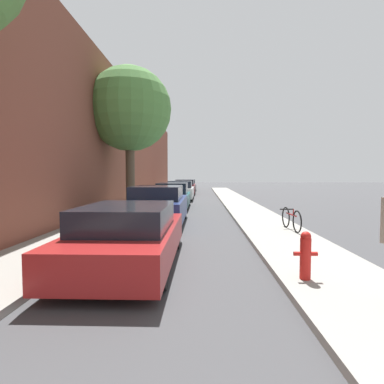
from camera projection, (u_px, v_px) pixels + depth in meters
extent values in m
plane|color=#3D3D3F|center=(189.00, 213.00, 14.80)|extent=(120.00, 120.00, 0.00)
cube|color=gray|center=(129.00, 211.00, 14.89)|extent=(2.00, 52.00, 0.12)
cube|color=gray|center=(250.00, 212.00, 14.71)|extent=(2.00, 52.00, 0.12)
cube|color=brown|center=(100.00, 136.00, 14.73)|extent=(0.70, 52.00, 7.34)
cylinder|color=black|center=(110.00, 236.00, 7.63)|extent=(0.22, 0.62, 0.62)
cylinder|color=black|center=(175.00, 236.00, 7.58)|extent=(0.22, 0.62, 0.62)
cylinder|color=black|center=(59.00, 269.00, 4.93)|extent=(0.22, 0.62, 0.62)
cylinder|color=black|center=(160.00, 270.00, 4.87)|extent=(0.22, 0.62, 0.62)
cube|color=maroon|center=(129.00, 241.00, 6.24)|extent=(1.84, 4.37, 0.60)
cube|color=black|center=(127.00, 217.00, 6.04)|extent=(1.62, 2.27, 0.46)
cylinder|color=black|center=(143.00, 212.00, 12.69)|extent=(0.22, 0.61, 0.61)
cylinder|color=black|center=(183.00, 212.00, 12.63)|extent=(0.22, 0.61, 0.61)
cylinder|color=black|center=(127.00, 222.00, 9.92)|extent=(0.22, 0.61, 0.61)
cylinder|color=black|center=(178.00, 222.00, 9.87)|extent=(0.22, 0.61, 0.61)
cube|color=navy|center=(158.00, 209.00, 11.26)|extent=(1.89, 4.47, 0.78)
cube|color=black|center=(157.00, 193.00, 11.05)|extent=(1.67, 2.32, 0.47)
cylinder|color=black|center=(162.00, 200.00, 18.24)|extent=(0.22, 0.66, 0.66)
cylinder|color=black|center=(188.00, 200.00, 18.19)|extent=(0.22, 0.66, 0.66)
cylinder|color=black|center=(155.00, 204.00, 15.62)|extent=(0.22, 0.66, 0.66)
cylinder|color=black|center=(186.00, 204.00, 15.57)|extent=(0.22, 0.66, 0.66)
cube|color=#1E6066|center=(173.00, 199.00, 16.90)|extent=(1.77, 4.23, 0.60)
cube|color=black|center=(173.00, 188.00, 16.69)|extent=(1.55, 2.20, 0.60)
cylinder|color=black|center=(172.00, 194.00, 24.04)|extent=(0.22, 0.67, 0.67)
cylinder|color=black|center=(192.00, 194.00, 23.99)|extent=(0.22, 0.67, 0.67)
cylinder|color=black|center=(167.00, 196.00, 21.22)|extent=(0.22, 0.67, 0.67)
cylinder|color=black|center=(191.00, 196.00, 21.16)|extent=(0.22, 0.67, 0.67)
cube|color=silver|center=(181.00, 192.00, 22.59)|extent=(1.84, 4.56, 0.70)
cube|color=black|center=(180.00, 184.00, 22.37)|extent=(1.62, 2.37, 0.49)
cylinder|color=black|center=(178.00, 190.00, 30.10)|extent=(0.22, 0.64, 0.64)
cylinder|color=black|center=(194.00, 190.00, 30.05)|extent=(0.22, 0.64, 0.64)
cylinder|color=black|center=(175.00, 192.00, 27.23)|extent=(0.22, 0.64, 0.64)
cylinder|color=black|center=(193.00, 192.00, 27.18)|extent=(0.22, 0.64, 0.64)
cube|color=maroon|center=(185.00, 188.00, 28.63)|extent=(1.82, 4.65, 0.75)
cube|color=black|center=(185.00, 182.00, 28.41)|extent=(1.60, 2.42, 0.45)
cylinder|color=black|center=(182.00, 188.00, 35.96)|extent=(0.22, 0.66, 0.66)
cylinder|color=black|center=(195.00, 188.00, 35.91)|extent=(0.22, 0.66, 0.66)
cylinder|color=black|center=(180.00, 189.00, 33.43)|extent=(0.22, 0.66, 0.66)
cylinder|color=black|center=(195.00, 189.00, 33.38)|extent=(0.22, 0.66, 0.66)
cube|color=slate|center=(188.00, 187.00, 34.66)|extent=(1.82, 4.09, 0.61)
cube|color=black|center=(188.00, 182.00, 34.46)|extent=(1.60, 2.13, 0.51)
cylinder|color=brown|center=(130.00, 172.00, 14.38)|extent=(0.42, 0.42, 3.67)
sphere|color=#4C7F3D|center=(130.00, 109.00, 14.21)|extent=(3.86, 3.86, 3.86)
cylinder|color=red|center=(305.00, 259.00, 5.01)|extent=(0.17, 0.17, 0.67)
sphere|color=red|center=(306.00, 236.00, 4.99)|extent=(0.17, 0.17, 0.17)
cylinder|color=red|center=(297.00, 254.00, 5.01)|extent=(0.11, 0.07, 0.07)
cylinder|color=red|center=(314.00, 254.00, 5.01)|extent=(0.11, 0.07, 0.07)
torus|color=black|center=(286.00, 217.00, 9.94)|extent=(0.09, 0.67, 0.67)
torus|color=black|center=(297.00, 222.00, 8.97)|extent=(0.09, 0.67, 0.67)
cube|color=maroon|center=(291.00, 214.00, 9.45)|extent=(0.09, 0.81, 0.04)
cylinder|color=maroon|center=(293.00, 212.00, 9.27)|extent=(0.04, 0.04, 0.18)
cube|color=black|center=(287.00, 209.00, 9.85)|extent=(0.44, 0.07, 0.04)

